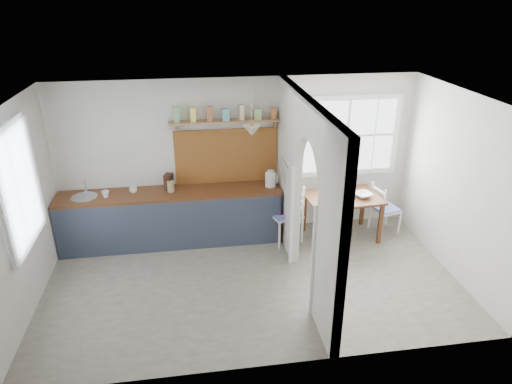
{
  "coord_description": "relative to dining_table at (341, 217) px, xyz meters",
  "views": [
    {
      "loc": [
        -0.77,
        -5.36,
        3.84
      ],
      "look_at": [
        0.1,
        0.38,
        1.22
      ],
      "focal_mm": 32.0,
      "sensor_mm": 36.0,
      "label": 1
    }
  ],
  "objects": [
    {
      "name": "ceiling",
      "position": [
        -1.63,
        -1.05,
        2.23
      ],
      "size": [
        5.8,
        3.2,
        0.01
      ],
      "primitive_type": "cube",
      "color": "beige",
      "rests_on": "walls"
    },
    {
      "name": "utensil_rail",
      "position": [
        -1.02,
        -0.15,
        1.08
      ],
      "size": [
        0.02,
        0.5,
        0.02
      ],
      "primitive_type": "cylinder",
      "rotation": [
        1.57,
        0.0,
        0.0
      ],
      "color": "silver",
      "rests_on": "partition"
    },
    {
      "name": "backsplash",
      "position": [
        -1.84,
        0.52,
        0.98
      ],
      "size": [
        1.65,
        0.03,
        0.9
      ],
      "primitive_type": "cube",
      "color": "brown",
      "rests_on": "walls"
    },
    {
      "name": "towel_orange",
      "position": [
        -1.05,
        -0.09,
        -0.12
      ],
      "size": [
        0.02,
        0.03,
        0.49
      ],
      "primitive_type": "cube",
      "color": "#C8581B",
      "rests_on": "counter"
    },
    {
      "name": "kitchen_window",
      "position": [
        -4.5,
        -1.05,
        1.28
      ],
      "size": [
        0.1,
        1.16,
        1.5
      ],
      "primitive_type": null,
      "color": "white",
      "rests_on": "walls"
    },
    {
      "name": "pendant_lamp",
      "position": [
        -1.48,
        0.1,
        1.51
      ],
      "size": [
        0.26,
        0.26,
        0.16
      ],
      "primitive_type": "cone",
      "color": "white",
      "rests_on": "ceiling"
    },
    {
      "name": "mug_a",
      "position": [
        -3.73,
        0.19,
        0.58
      ],
      "size": [
        0.14,
        0.14,
        0.1
      ],
      "primitive_type": "imported",
      "rotation": [
        0.0,
        0.0,
        -0.26
      ],
      "color": "white",
      "rests_on": "counter"
    },
    {
      "name": "kettle",
      "position": [
        -1.16,
        0.24,
        0.67
      ],
      "size": [
        0.28,
        0.25,
        0.27
      ],
      "primitive_type": null,
      "rotation": [
        0.0,
        0.0,
        0.34
      ],
      "color": "silver",
      "rests_on": "counter"
    },
    {
      "name": "chair_left",
      "position": [
        -0.95,
        0.03,
        0.13
      ],
      "size": [
        0.57,
        0.57,
        1.01
      ],
      "primitive_type": null,
      "rotation": [
        0.0,
        0.0,
        -1.28
      ],
      "color": "white",
      "rests_on": "floor"
    },
    {
      "name": "walls",
      "position": [
        -1.63,
        -1.05,
        0.93
      ],
      "size": [
        5.81,
        3.21,
        2.6
      ],
      "color": "beige",
      "rests_on": "floor"
    },
    {
      "name": "counter",
      "position": [
        -2.76,
        0.27,
        0.09
      ],
      "size": [
        3.5,
        0.6,
        0.9
      ],
      "color": "#47220F",
      "rests_on": "floor"
    },
    {
      "name": "jar",
      "position": [
        -2.75,
        0.26,
        0.62
      ],
      "size": [
        0.13,
        0.13,
        0.18
      ],
      "primitive_type": "cylinder",
      "rotation": [
        0.0,
        0.0,
        0.21
      ],
      "color": "tan",
      "rests_on": "counter"
    },
    {
      "name": "shelf",
      "position": [
        -1.84,
        0.44,
        1.63
      ],
      "size": [
        1.75,
        0.2,
        0.21
      ],
      "color": "#93724F",
      "rests_on": "walls"
    },
    {
      "name": "nook_window",
      "position": [
        0.17,
        0.51,
        1.23
      ],
      "size": [
        1.76,
        0.1,
        1.3
      ],
      "primitive_type": null,
      "color": "white",
      "rests_on": "walls"
    },
    {
      "name": "mug_b",
      "position": [
        -3.33,
        0.3,
        0.58
      ],
      "size": [
        0.16,
        0.16,
        0.1
      ],
      "primitive_type": "imported",
      "rotation": [
        0.0,
        0.0,
        0.39
      ],
      "color": "white",
      "rests_on": "counter"
    },
    {
      "name": "bowl",
      "position": [
        0.31,
        -0.05,
        0.4
      ],
      "size": [
        0.33,
        0.33,
        0.07
      ],
      "primitive_type": "imported",
      "rotation": [
        0.0,
        0.0,
        0.26
      ],
      "color": "white",
      "rests_on": "dining_table"
    },
    {
      "name": "knife_block",
      "position": [
        -2.77,
        0.36,
        0.66
      ],
      "size": [
        0.16,
        0.19,
        0.25
      ],
      "primitive_type": "cube",
      "rotation": [
        0.0,
        0.0,
        -0.29
      ],
      "color": "black",
      "rests_on": "counter"
    },
    {
      "name": "partition",
      "position": [
        -0.93,
        -1.0,
        1.08
      ],
      "size": [
        0.12,
        3.2,
        2.6
      ],
      "color": "beige",
      "rests_on": "floor"
    },
    {
      "name": "plate",
      "position": [
        -0.32,
        -0.04,
        0.38
      ],
      "size": [
        0.21,
        0.21,
        0.02
      ],
      "primitive_type": "cylinder",
      "rotation": [
        0.0,
        0.0,
        -0.09
      ],
      "color": "black",
      "rests_on": "dining_table"
    },
    {
      "name": "chair_right",
      "position": [
        0.8,
        0.08,
        0.06
      ],
      "size": [
        0.47,
        0.47,
        0.87
      ],
      "primitive_type": null,
      "rotation": [
        0.0,
        0.0,
        1.79
      ],
      "color": "white",
      "rests_on": "floor"
    },
    {
      "name": "dining_table",
      "position": [
        0.0,
        0.0,
        0.0
      ],
      "size": [
        1.24,
        0.87,
        0.74
      ],
      "primitive_type": null,
      "rotation": [
        0.0,
        0.0,
        0.07
      ],
      "color": "#47220F",
      "rests_on": "floor"
    },
    {
      "name": "table_cup",
      "position": [
        -0.15,
        -0.16,
        0.41
      ],
      "size": [
        0.1,
        0.1,
        0.09
      ],
      "primitive_type": "imported",
      "rotation": [
        0.0,
        0.0,
        0.13
      ],
      "color": "#549759",
      "rests_on": "dining_table"
    },
    {
      "name": "towel_magenta",
      "position": [
        -1.05,
        -0.05,
        -0.1
      ],
      "size": [
        0.02,
        0.03,
        0.58
      ],
      "primitive_type": "cube",
      "color": "#C11E4E",
      "rests_on": "counter"
    },
    {
      "name": "sink",
      "position": [
        -4.06,
        0.25,
        0.52
      ],
      "size": [
        0.4,
        0.4,
        0.02
      ],
      "primitive_type": "cylinder",
      "color": "silver",
      "rests_on": "counter"
    },
    {
      "name": "vase",
      "position": [
        0.1,
        0.14,
        0.48
      ],
      "size": [
        0.26,
        0.26,
        0.22
      ],
      "primitive_type": "imported",
      "rotation": [
        0.0,
        0.0,
        -0.29
      ],
      "color": "slate",
      "rests_on": "dining_table"
    },
    {
      "name": "floor",
      "position": [
        -1.63,
        -1.05,
        -0.37
      ],
      "size": [
        5.8,
        3.2,
        0.01
      ],
      "primitive_type": "cube",
      "color": "gray",
      "rests_on": "ground"
    }
  ]
}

